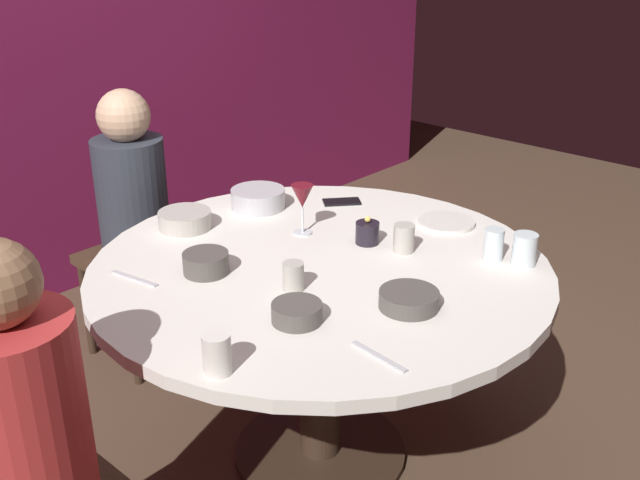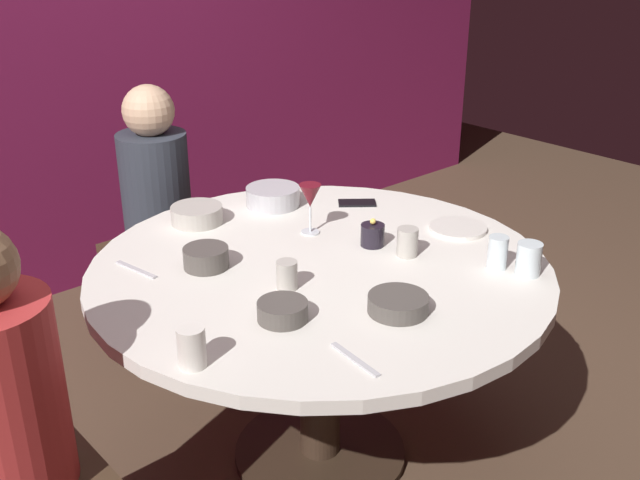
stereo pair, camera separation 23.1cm
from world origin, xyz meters
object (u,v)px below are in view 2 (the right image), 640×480
object	(u,v)px
dining_table	(320,302)
cup_by_left_diner	(529,259)
cell_phone	(357,203)
bowl_rice_portion	(197,214)
candle_holder	(373,235)
bowl_serving_large	(273,196)
seated_diner_back	(156,191)
cup_by_right_diner	(287,275)
cup_near_candle	(407,242)
seated_diner_left	(0,399)
bowl_sauce_side	(206,257)
dinner_plate	(458,228)
bowl_small_white	(283,311)
cup_far_edge	(498,252)
wine_glass	(310,198)
cup_center_front	(192,347)
bowl_salad_center	(398,304)

from	to	relation	value
dining_table	cup_by_left_diner	xyz separation A→B (m)	(0.42, -0.48, 0.19)
cell_phone	bowl_rice_portion	xyz separation A→B (m)	(-0.55, 0.25, 0.03)
candle_holder	bowl_serving_large	bearing A→B (deg)	92.14
seated_diner_back	cup_by_right_diner	bearing A→B (deg)	-9.66
seated_diner_back	cup_near_candle	world-z (taller)	seated_diner_back
seated_diner_left	bowl_sauce_side	world-z (taller)	seated_diner_left
cell_phone	cup_by_right_diner	xyz separation A→B (m)	(-0.63, -0.36, 0.04)
bowl_serving_large	cup_by_right_diner	world-z (taller)	cup_by_right_diner
dinner_plate	bowl_small_white	distance (m)	0.85
candle_holder	bowl_serving_large	world-z (taller)	candle_holder
bowl_sauce_side	cup_far_edge	world-z (taller)	cup_far_edge
wine_glass	cup_by_left_diner	world-z (taller)	wine_glass
cup_near_candle	cup_center_front	bearing A→B (deg)	-174.22
dining_table	cell_phone	world-z (taller)	cell_phone
bowl_serving_large	bowl_salad_center	size ratio (longest dim) A/B	1.19
cup_near_candle	cup_far_edge	bearing A→B (deg)	-60.76
cup_near_candle	cup_by_left_diner	bearing A→B (deg)	-62.89
cup_by_left_diner	seated_diner_back	bearing A→B (deg)	105.78
candle_holder	cell_phone	bearing A→B (deg)	53.53
bowl_rice_portion	cup_by_right_diner	world-z (taller)	cup_by_right_diner
bowl_salad_center	cup_by_left_diner	size ratio (longest dim) A/B	1.65
wine_glass	bowl_rice_portion	bearing A→B (deg)	125.21
cup_by_right_diner	seated_diner_back	bearing A→B (deg)	80.34
bowl_sauce_side	bowl_rice_portion	size ratio (longest dim) A/B	0.77
cup_by_right_diner	cup_far_edge	xyz separation A→B (m)	(0.57, -0.32, 0.01)
cup_by_right_diner	bowl_serving_large	bearing A→B (deg)	55.28
seated_diner_back	bowl_sauce_side	size ratio (longest dim) A/B	8.19
seated_diner_back	dinner_plate	world-z (taller)	seated_diner_back
dining_table	bowl_rice_portion	world-z (taller)	bowl_rice_portion
bowl_salad_center	cup_far_edge	size ratio (longest dim) A/B	1.61
cell_phone	bowl_salad_center	bearing A→B (deg)	3.57
candle_holder	bowl_sauce_side	distance (m)	0.55
cup_by_right_diner	dinner_plate	bearing A→B (deg)	-4.27
seated_diner_left	bowl_salad_center	world-z (taller)	seated_diner_left
seated_diner_back	bowl_sauce_side	bearing A→B (deg)	-19.37
cup_by_right_diner	bowl_small_white	bearing A→B (deg)	-132.97
seated_diner_back	cup_center_front	distance (m)	1.39
bowl_sauce_side	cup_near_candle	world-z (taller)	cup_near_candle
seated_diner_back	bowl_serving_large	world-z (taller)	seated_diner_back
candle_holder	dinner_plate	size ratio (longest dim) A/B	0.48
dining_table	bowl_sauce_side	bearing A→B (deg)	142.82
dinner_plate	bowl_salad_center	xyz separation A→B (m)	(-0.58, -0.26, 0.02)
candle_holder	wine_glass	world-z (taller)	wine_glass
bowl_rice_portion	candle_holder	bearing A→B (deg)	-59.52
dinner_plate	cup_far_edge	bearing A→B (deg)	-118.86
wine_glass	cup_by_left_diner	size ratio (longest dim) A/B	1.72
seated_diner_back	candle_holder	world-z (taller)	seated_diner_back
bowl_serving_large	wine_glass	bearing A→B (deg)	-103.04
candle_holder	bowl_small_white	distance (m)	0.56
seated_diner_left	seated_diner_back	world-z (taller)	seated_diner_left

